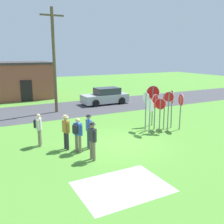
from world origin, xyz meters
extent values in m
plane|color=#518E33|center=(0.00, 0.00, 0.00)|extent=(80.00, 80.00, 0.00)
cube|color=#424247|center=(0.00, 9.61, 0.00)|extent=(60.00, 6.40, 0.01)
cube|color=#ADAAA3|center=(-2.13, -3.85, 0.00)|extent=(3.20, 2.40, 0.01)
cube|color=brown|center=(-2.10, 17.48, 1.79)|extent=(5.71, 5.11, 3.57)
cube|color=#383333|center=(-2.10, 17.48, 3.67)|extent=(5.91, 5.31, 0.20)
cube|color=black|center=(-2.10, 14.90, 1.05)|extent=(1.10, 0.08, 2.10)
cylinder|color=brown|center=(-0.82, 9.00, 4.02)|extent=(0.24, 0.24, 8.03)
cube|color=brown|center=(-0.82, 9.00, 7.43)|extent=(1.80, 0.12, 0.12)
cube|color=#A5A8AD|center=(4.15, 10.24, 0.53)|extent=(4.30, 1.81, 0.76)
cube|color=#2D333D|center=(4.40, 10.24, 1.21)|extent=(2.24, 1.53, 0.60)
cylinder|color=black|center=(2.82, 9.34, 0.32)|extent=(0.64, 0.22, 0.64)
cylinder|color=black|center=(2.82, 11.14, 0.32)|extent=(0.64, 0.22, 0.64)
cylinder|color=black|center=(5.48, 9.34, 0.32)|extent=(0.64, 0.22, 0.64)
cylinder|color=black|center=(5.49, 11.14, 0.32)|extent=(0.64, 0.22, 0.64)
cylinder|color=slate|center=(4.58, 0.58, 1.10)|extent=(0.09, 0.09, 2.20)
cylinder|color=white|center=(4.58, 0.58, 1.88)|extent=(0.27, 0.74, 0.78)
cylinder|color=red|center=(4.57, 0.59, 1.88)|extent=(0.25, 0.69, 0.73)
cylinder|color=slate|center=(3.78, 1.14, 1.09)|extent=(0.09, 0.09, 2.17)
cylinder|color=white|center=(3.78, 1.14, 1.86)|extent=(0.31, 0.70, 0.76)
cylinder|color=red|center=(3.77, 1.15, 1.86)|extent=(0.29, 0.65, 0.70)
cylinder|color=slate|center=(3.65, 2.19, 1.28)|extent=(0.09, 0.09, 2.55)
cylinder|color=white|center=(3.65, 2.19, 2.19)|extent=(0.82, 0.33, 0.87)
cylinder|color=red|center=(3.64, 2.18, 2.19)|extent=(0.76, 0.31, 0.81)
cylinder|color=slate|center=(4.35, 1.15, 1.17)|extent=(0.14, 0.12, 2.34)
cylinder|color=white|center=(4.35, 1.15, 1.98)|extent=(0.42, 0.80, 0.88)
cylinder|color=red|center=(4.35, 1.15, 1.98)|extent=(0.40, 0.74, 0.81)
cylinder|color=slate|center=(2.40, 0.77, 0.99)|extent=(0.11, 0.07, 1.98)
cylinder|color=white|center=(2.40, 0.77, 1.67)|extent=(0.03, 0.73, 0.73)
cylinder|color=red|center=(2.41, 0.77, 1.67)|extent=(0.03, 0.68, 0.68)
cylinder|color=slate|center=(3.17, 0.79, 1.00)|extent=(0.10, 0.10, 2.00)
cylinder|color=white|center=(3.17, 0.79, 1.71)|extent=(0.44, 0.54, 0.68)
cylinder|color=red|center=(3.16, 0.79, 1.71)|extent=(0.41, 0.50, 0.63)
cylinder|color=slate|center=(3.22, 1.38, 1.07)|extent=(0.09, 0.09, 2.14)
cylinder|color=white|center=(3.22, 1.38, 1.76)|extent=(0.81, 0.42, 0.91)
cylinder|color=red|center=(3.23, 1.37, 1.76)|extent=(0.75, 0.39, 0.84)
cylinder|color=slate|center=(3.67, 0.65, 1.19)|extent=(0.10, 0.10, 2.38)
cylinder|color=white|center=(3.67, 0.65, 2.12)|extent=(0.38, 0.51, 0.63)
cylinder|color=red|center=(3.66, 0.64, 2.12)|extent=(0.36, 0.47, 0.58)
cylinder|color=slate|center=(2.67, 1.56, 1.14)|extent=(0.07, 0.07, 2.28)
cylinder|color=white|center=(2.67, 1.56, 2.00)|extent=(0.02, 0.68, 0.68)
cylinder|color=red|center=(2.68, 1.56, 2.00)|extent=(0.02, 0.63, 0.63)
cylinder|color=#7A6B56|center=(-3.73, 1.81, 0.44)|extent=(0.14, 0.14, 0.88)
cylinder|color=#7A6B56|center=(-3.81, 1.61, 0.44)|extent=(0.14, 0.14, 0.88)
cube|color=beige|center=(-3.77, 1.71, 1.17)|extent=(0.34, 0.42, 0.58)
cylinder|color=beige|center=(-3.68, 1.94, 1.15)|extent=(0.09, 0.09, 0.52)
cylinder|color=beige|center=(-3.86, 1.49, 1.15)|extent=(0.09, 0.09, 0.52)
sphere|color=beige|center=(-3.77, 1.71, 1.58)|extent=(0.21, 0.21, 0.21)
cube|color=#232328|center=(-3.93, 1.77, 1.19)|extent=(0.22, 0.29, 0.40)
cylinder|color=#7A6B56|center=(-2.39, 0.06, 0.44)|extent=(0.14, 0.14, 0.88)
cylinder|color=#7A6B56|center=(-2.29, -0.14, 0.44)|extent=(0.14, 0.14, 0.88)
cube|color=#3860B7|center=(-2.34, -0.04, 1.17)|extent=(0.36, 0.42, 0.58)
cylinder|color=#3860B7|center=(-2.45, 0.17, 1.15)|extent=(0.09, 0.09, 0.52)
cylinder|color=#3860B7|center=(-2.23, -0.26, 1.15)|extent=(0.09, 0.09, 0.52)
sphere|color=beige|center=(-2.34, -0.04, 1.58)|extent=(0.21, 0.21, 0.21)
cube|color=#232328|center=(-2.49, -0.12, 1.19)|extent=(0.24, 0.30, 0.40)
cylinder|color=#7A6B56|center=(-2.11, -1.06, 0.44)|extent=(0.14, 0.14, 0.88)
cylinder|color=#7A6B56|center=(-2.08, -1.28, 0.44)|extent=(0.14, 0.14, 0.88)
cube|color=#333338|center=(-2.09, -1.17, 1.17)|extent=(0.27, 0.39, 0.58)
cylinder|color=#333338|center=(-2.12, -0.93, 1.15)|extent=(0.09, 0.09, 0.52)
cylinder|color=#333338|center=(-2.06, -1.41, 1.15)|extent=(0.09, 0.09, 0.52)
sphere|color=#9E7051|center=(-2.09, -1.17, 1.58)|extent=(0.21, 0.21, 0.21)
cylinder|color=#333338|center=(-2.09, -1.17, 1.64)|extent=(0.32, 0.31, 0.02)
cylinder|color=#333338|center=(-2.09, -1.17, 1.69)|extent=(0.19, 0.19, 0.09)
cylinder|color=#2D2D33|center=(-2.74, 0.71, 0.44)|extent=(0.14, 0.14, 0.88)
cylinder|color=#2D2D33|center=(-2.70, 0.50, 0.44)|extent=(0.14, 0.14, 0.88)
cube|color=#B27533|center=(-2.72, 0.61, 1.17)|extent=(0.28, 0.39, 0.58)
cylinder|color=#B27533|center=(-2.76, 0.84, 1.15)|extent=(0.09, 0.09, 0.52)
cylinder|color=#B27533|center=(-2.67, 0.37, 1.15)|extent=(0.09, 0.09, 0.52)
sphere|color=tan|center=(-2.72, 0.61, 1.58)|extent=(0.21, 0.21, 0.21)
cylinder|color=beige|center=(-2.72, 0.61, 1.64)|extent=(0.32, 0.31, 0.02)
cylinder|color=beige|center=(-2.72, 0.61, 1.69)|extent=(0.19, 0.19, 0.09)
cylinder|color=#4C5670|center=(-1.65, 0.35, 0.44)|extent=(0.14, 0.14, 0.88)
cylinder|color=#4C5670|center=(-1.68, 0.13, 0.44)|extent=(0.14, 0.14, 0.88)
cube|color=#3860B7|center=(-1.67, 0.24, 1.17)|extent=(0.27, 0.39, 0.58)
cylinder|color=#3860B7|center=(-1.63, 0.48, 1.15)|extent=(0.09, 0.09, 0.52)
cylinder|color=#3860B7|center=(-1.70, 0.01, 1.15)|extent=(0.09, 0.09, 0.52)
sphere|color=tan|center=(-1.67, 0.24, 1.58)|extent=(0.21, 0.21, 0.21)
cylinder|color=#333338|center=(-1.67, 0.24, 1.64)|extent=(0.31, 0.32, 0.02)
cylinder|color=#333338|center=(-1.67, 0.24, 1.69)|extent=(0.19, 0.19, 0.09)
camera|label=1|loc=(-6.31, -10.98, 4.64)|focal=40.95mm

